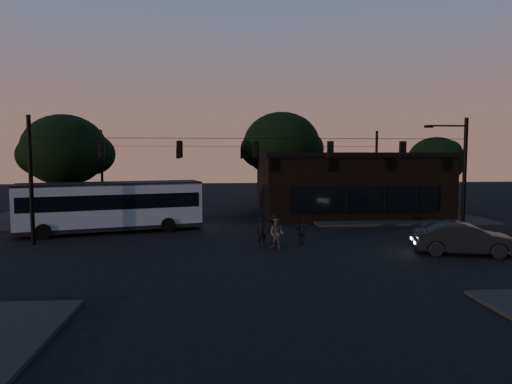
{
  "coord_description": "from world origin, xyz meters",
  "views": [
    {
      "loc": [
        -2.2,
        -23.13,
        5.27
      ],
      "look_at": [
        0.0,
        4.0,
        3.0
      ],
      "focal_mm": 32.0,
      "sensor_mm": 36.0,
      "label": 1
    }
  ],
  "objects": [
    {
      "name": "signal_rig_near",
      "position": [
        0.0,
        4.0,
        4.45
      ],
      "size": [
        26.24,
        0.3,
        7.5
      ],
      "color": "black",
      "rests_on": "ground"
    },
    {
      "name": "sidewalk_far_left",
      "position": [
        -14.0,
        14.0,
        0.07
      ],
      "size": [
        14.0,
        10.0,
        0.15
      ],
      "primitive_type": "cube",
      "color": "black",
      "rests_on": "ground"
    },
    {
      "name": "pedestrian_d",
      "position": [
        1.01,
        3.2,
        0.84
      ],
      "size": [
        1.22,
        1.2,
        1.68
      ],
      "primitive_type": "imported",
      "rotation": [
        0.0,
        0.0,
        2.4
      ],
      "color": "black",
      "rests_on": "ground"
    },
    {
      "name": "ground",
      "position": [
        0.0,
        0.0,
        0.0
      ],
      "size": [
        120.0,
        120.0,
        0.0
      ],
      "primitive_type": "plane",
      "color": "black",
      "rests_on": "ground"
    },
    {
      "name": "signal_rig_far",
      "position": [
        0.0,
        20.0,
        4.2
      ],
      "size": [
        26.24,
        0.3,
        7.5
      ],
      "color": "black",
      "rests_on": "ground"
    },
    {
      "name": "sidewalk_far_right",
      "position": [
        12.0,
        14.0,
        0.07
      ],
      "size": [
        14.0,
        10.0,
        0.15
      ],
      "primitive_type": "cube",
      "color": "black",
      "rests_on": "ground"
    },
    {
      "name": "pedestrian_c",
      "position": [
        2.58,
        2.78,
        0.77
      ],
      "size": [
        0.97,
        0.67,
        1.54
      ],
      "primitive_type": "imported",
      "rotation": [
        0.0,
        0.0,
        3.5
      ],
      "color": "#23222A",
      "rests_on": "ground"
    },
    {
      "name": "building",
      "position": [
        9.0,
        15.97,
        2.71
      ],
      "size": [
        15.4,
        10.41,
        5.4
      ],
      "color": "black",
      "rests_on": "ground"
    },
    {
      "name": "pedestrian_a",
      "position": [
        0.18,
        2.46,
        0.84
      ],
      "size": [
        0.64,
        0.44,
        1.69
      ],
      "primitive_type": "imported",
      "rotation": [
        0.0,
        0.0,
        0.07
      ],
      "color": "black",
      "rests_on": "ground"
    },
    {
      "name": "tree_behind",
      "position": [
        4.0,
        22.0,
        6.19
      ],
      "size": [
        7.6,
        7.6,
        9.43
      ],
      "color": "black",
      "rests_on": "ground"
    },
    {
      "name": "tree_left",
      "position": [
        -14.0,
        13.0,
        5.57
      ],
      "size": [
        6.4,
        6.4,
        8.3
      ],
      "color": "black",
      "rests_on": "ground"
    },
    {
      "name": "tree_right",
      "position": [
        18.0,
        18.0,
        4.63
      ],
      "size": [
        5.2,
        5.2,
        6.86
      ],
      "color": "black",
      "rests_on": "ground"
    },
    {
      "name": "bus",
      "position": [
        -9.45,
        8.15,
        1.89
      ],
      "size": [
        12.25,
        5.89,
        3.37
      ],
      "rotation": [
        0.0,
        0.0,
        0.27
      ],
      "color": "#8496A8",
      "rests_on": "ground"
    },
    {
      "name": "pedestrian_b",
      "position": [
        0.97,
        1.76,
        0.85
      ],
      "size": [
        1.04,
        0.98,
        1.7
      ],
      "primitive_type": "imported",
      "rotation": [
        0.0,
        0.0,
        -0.54
      ],
      "color": "#474141",
      "rests_on": "ground"
    },
    {
      "name": "car",
      "position": [
        10.63,
        -0.49,
        0.84
      ],
      "size": [
        5.38,
        3.11,
        1.68
      ],
      "primitive_type": "imported",
      "rotation": [
        0.0,
        0.0,
        1.29
      ],
      "color": "black",
      "rests_on": "ground"
    }
  ]
}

